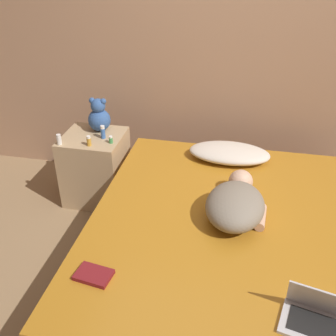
{
  "coord_description": "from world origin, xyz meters",
  "views": [
    {
      "loc": [
        0.06,
        -1.94,
        2.03
      ],
      "look_at": [
        -0.4,
        0.25,
        0.68
      ],
      "focal_mm": 42.0,
      "sensor_mm": 36.0,
      "label": 1
    }
  ],
  "objects": [
    {
      "name": "bottle_blue",
      "position": [
        -1.03,
        0.74,
        0.65
      ],
      "size": [
        0.04,
        0.04,
        0.11
      ],
      "color": "#3866B2",
      "rests_on": "nightstand"
    },
    {
      "name": "wall_back",
      "position": [
        0.0,
        1.29,
        1.3
      ],
      "size": [
        8.0,
        0.06,
        2.6
      ],
      "color": "tan",
      "rests_on": "ground_plane"
    },
    {
      "name": "bottle_amber",
      "position": [
        -1.1,
        0.59,
        0.64
      ],
      "size": [
        0.03,
        0.03,
        0.08
      ],
      "color": "gold",
      "rests_on": "nightstand"
    },
    {
      "name": "nightstand",
      "position": [
        -1.13,
        0.76,
        0.3
      ],
      "size": [
        0.49,
        0.47,
        0.6
      ],
      "color": "tan",
      "rests_on": "ground_plane"
    },
    {
      "name": "teddy_bear",
      "position": [
        -1.11,
        0.88,
        0.72
      ],
      "size": [
        0.19,
        0.19,
        0.28
      ],
      "color": "#335693",
      "rests_on": "nightstand"
    },
    {
      "name": "bottle_white",
      "position": [
        -1.33,
        0.57,
        0.64
      ],
      "size": [
        0.04,
        0.04,
        0.08
      ],
      "color": "white",
      "rests_on": "nightstand"
    },
    {
      "name": "laptop",
      "position": [
        0.51,
        -0.67,
        0.55
      ],
      "size": [
        0.4,
        0.28,
        0.2
      ],
      "rotation": [
        0.0,
        0.0,
        -0.23
      ],
      "color": "silver",
      "rests_on": "bed"
    },
    {
      "name": "ground_plane",
      "position": [
        0.0,
        0.0,
        0.0
      ],
      "size": [
        12.0,
        12.0,
        0.0
      ],
      "primitive_type": "plane",
      "color": "#937551"
    },
    {
      "name": "book",
      "position": [
        -0.61,
        -0.6,
        0.51
      ],
      "size": [
        0.2,
        0.15,
        0.02
      ],
      "rotation": [
        0.0,
        0.0,
        -0.14
      ],
      "color": "maroon",
      "rests_on": "bed"
    },
    {
      "name": "person_lying",
      "position": [
        0.07,
        0.06,
        0.6
      ],
      "size": [
        0.39,
        0.64,
        0.2
      ],
      "rotation": [
        0.0,
        0.0,
        -0.07
      ],
      "color": "gray",
      "rests_on": "bed"
    },
    {
      "name": "bed",
      "position": [
        0.0,
        0.0,
        0.25
      ],
      "size": [
        1.66,
        2.01,
        0.5
      ],
      "color": "brown",
      "rests_on": "ground_plane"
    },
    {
      "name": "pillow",
      "position": [
        -0.02,
        0.77,
        0.56
      ],
      "size": [
        0.62,
        0.34,
        0.11
      ],
      "color": "beige",
      "rests_on": "bed"
    },
    {
      "name": "bottle_green",
      "position": [
        -0.94,
        0.67,
        0.63
      ],
      "size": [
        0.03,
        0.03,
        0.06
      ],
      "color": "#3D8E4C",
      "rests_on": "nightstand"
    }
  ]
}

